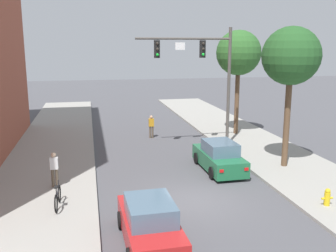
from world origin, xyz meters
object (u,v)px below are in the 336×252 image
Objects in this scene: street_tree_second at (239,53)px; traffic_signal_mast at (204,66)px; pedestrian_sidewalk_left_walker at (54,168)px; street_tree_nearest at (291,57)px; car_following_red at (150,224)px; fire_hydrant at (327,197)px; bicycle_leaning at (58,198)px; pedestrian_crossing_road at (151,125)px; car_lead_green at (219,157)px.

traffic_signal_mast is at bearing -139.32° from street_tree_second.
street_tree_second is (12.27, 8.61, 4.92)m from pedestrian_sidewalk_left_walker.
car_following_red is at bearing -142.35° from street_tree_nearest.
bicycle_leaning is at bearing 168.98° from fire_hydrant.
pedestrian_crossing_road is 11.41m from street_tree_nearest.
traffic_signal_mast is 4.57× the size of pedestrian_sidewalk_left_walker.
bicycle_leaning is 2.46× the size of fire_hydrant.
bicycle_leaning is at bearing -165.11° from street_tree_nearest.
fire_hydrant is at bearing -95.46° from street_tree_second.
traffic_signal_mast is 11.26m from pedestrian_sidewalk_left_walker.
car_lead_green reaches higher than bicycle_leaning.
bicycle_leaning reaches higher than fire_hydrant.
pedestrian_sidewalk_left_walker is at bearing -176.44° from street_tree_nearest.
pedestrian_sidewalk_left_walker reaches higher than fire_hydrant.
street_tree_nearest is at bearing -57.17° from traffic_signal_mast.
street_tree_second reaches higher than pedestrian_sidewalk_left_walker.
car_lead_green is at bearing 54.95° from car_following_red.
car_following_red is 2.42× the size of bicycle_leaning.
pedestrian_sidewalk_left_walker is 2.43m from bicycle_leaning.
street_tree_second reaches higher than pedestrian_crossing_road.
fire_hydrant is (11.02, -4.44, -0.56)m from pedestrian_sidewalk_left_walker.
traffic_signal_mast reaches higher than car_lead_green.
fire_hydrant is at bearing -77.46° from traffic_signal_mast.
car_following_red is at bearing -58.79° from pedestrian_sidewalk_left_walker.
street_tree_nearest is (0.91, 5.19, 5.45)m from fire_hydrant.
traffic_signal_mast reaches higher than street_tree_second.
car_following_red is 6.75m from pedestrian_sidewalk_left_walker.
car_lead_green is 8.43m from pedestrian_sidewalk_left_walker.
street_tree_nearest reaches higher than car_following_red.
street_tree_nearest is (11.93, 0.74, 4.90)m from pedestrian_sidewalk_left_walker.
street_tree_second is at bearing -4.30° from pedestrian_crossing_road.
pedestrian_sidewalk_left_walker is 11.89m from fire_hydrant.
pedestrian_crossing_road is at bearing 125.41° from street_tree_nearest.
bicycle_leaning is (-8.06, -3.50, -0.18)m from car_lead_green.
car_following_red is at bearing -170.04° from fire_hydrant.
pedestrian_sidewalk_left_walker is 0.22× the size of street_tree_second.
traffic_signal_mast is 10.42× the size of fire_hydrant.
pedestrian_crossing_road is at bearing 80.44° from car_following_red.
pedestrian_crossing_road is 0.93× the size of bicycle_leaning.
traffic_signal_mast reaches higher than bicycle_leaning.
car_lead_green is at bearing 115.60° from fire_hydrant.
fire_hydrant is at bearing -11.02° from bicycle_leaning.
car_lead_green is 8.44m from car_following_red.
traffic_signal_mast reaches higher than fire_hydrant.
fire_hydrant is 0.10× the size of street_tree_nearest.
pedestrian_sidewalk_left_walker is at bearing 121.21° from car_following_red.
bicycle_leaning is at bearing 133.24° from car_following_red.
street_tree_second is (3.49, 3.00, 0.67)m from traffic_signal_mast.
street_tree_nearest is 0.99× the size of street_tree_second.
pedestrian_crossing_road is at bearing 128.77° from traffic_signal_mast.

